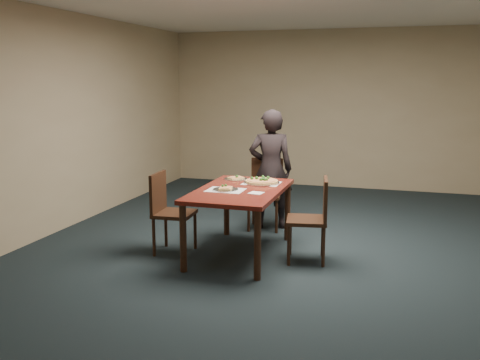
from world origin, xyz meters
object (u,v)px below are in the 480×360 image
(dining_table, at_px, (240,197))
(slice_plate_far, at_px, (236,178))
(chair_left, at_px, (168,208))
(chair_far, at_px, (266,189))
(pizza_pan, at_px, (262,181))
(slice_plate_near, at_px, (225,189))
(diner, at_px, (271,169))
(chair_right, at_px, (314,215))

(dining_table, distance_m, slice_plate_far, 0.58)
(chair_left, bearing_deg, chair_far, -34.15)
(chair_left, height_order, pizza_pan, chair_left)
(pizza_pan, bearing_deg, slice_plate_near, -119.26)
(chair_far, distance_m, diner, 0.27)
(chair_far, relative_size, pizza_pan, 2.19)
(chair_far, relative_size, slice_plate_near, 3.25)
(chair_right, xyz_separation_m, slice_plate_near, (-0.95, -0.13, 0.25))
(diner, bearing_deg, chair_far, -9.62)
(pizza_pan, bearing_deg, chair_left, -150.28)
(diner, xyz_separation_m, slice_plate_far, (-0.27, -0.66, -0.02))
(dining_table, xyz_separation_m, slice_plate_far, (-0.22, 0.53, 0.10))
(slice_plate_near, xyz_separation_m, slice_plate_far, (-0.08, 0.63, -0.00))
(chair_right, height_order, slice_plate_far, chair_right)
(dining_table, relative_size, slice_plate_near, 5.36)
(pizza_pan, bearing_deg, chair_far, 100.86)
(chair_right, height_order, pizza_pan, chair_right)
(pizza_pan, xyz_separation_m, slice_plate_near, (-0.28, -0.49, -0.01))
(chair_right, relative_size, slice_plate_far, 3.25)
(dining_table, height_order, slice_plate_near, slice_plate_near)
(slice_plate_far, bearing_deg, chair_right, -25.91)
(dining_table, height_order, chair_far, chair_far)
(diner, bearing_deg, chair_left, 42.61)
(chair_left, xyz_separation_m, diner, (0.86, 1.34, 0.26))
(pizza_pan, relative_size, slice_plate_near, 1.49)
(diner, distance_m, slice_plate_near, 1.31)
(dining_table, bearing_deg, pizza_pan, 69.71)
(chair_far, bearing_deg, diner, -0.45)
(dining_table, height_order, chair_left, chair_left)
(chair_right, height_order, diner, diner)
(chair_right, bearing_deg, slice_plate_near, -91.79)
(slice_plate_near, bearing_deg, slice_plate_far, 97.50)
(chair_left, distance_m, diner, 1.61)
(pizza_pan, height_order, slice_plate_far, pizza_pan)
(chair_far, height_order, slice_plate_far, chair_far)
(diner, distance_m, slice_plate_far, 0.71)
(dining_table, distance_m, diner, 1.19)
(chair_far, distance_m, chair_left, 1.55)
(chair_right, relative_size, diner, 0.58)
(slice_plate_far, bearing_deg, chair_left, -130.69)
(chair_right, bearing_deg, dining_table, -97.83)
(diner, height_order, slice_plate_far, diner)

